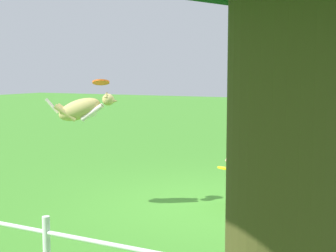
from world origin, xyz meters
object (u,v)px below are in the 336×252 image
person (245,160)px  frisbee_held (227,169)px  dog (83,109)px  frisbee_flying (101,82)px

person → frisbee_held: size_ratio=4.70×
person → dog: size_ratio=1.37×
dog → frisbee_held: dog is taller
person → frisbee_held: bearing=38.4°
dog → frisbee_held: 2.23m
person → frisbee_flying: bearing=2.6°
frisbee_flying → frisbee_held: (-1.65, -0.72, -1.23)m
dog → frisbee_held: (-1.85, -0.89, -0.86)m
frisbee_flying → frisbee_held: frisbee_flying is taller
dog → frisbee_held: size_ratio=3.42×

